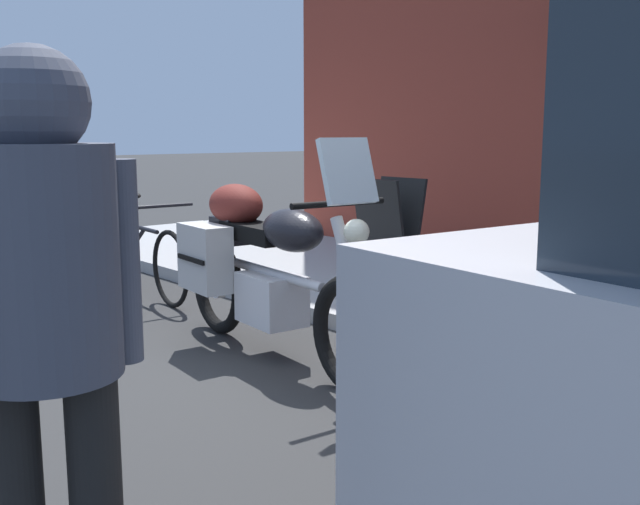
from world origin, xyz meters
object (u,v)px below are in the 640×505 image
(pedestrian_walking, at_px, (44,294))
(second_bicycle_by_cafe, at_px, (74,235))
(sandwich_board_sign, at_px, (389,229))
(parked_bicycle, at_px, (144,256))
(touring_motorcycle, at_px, (261,263))

(pedestrian_walking, distance_m, second_bicycle_by_cafe, 6.14)
(pedestrian_walking, xyz_separation_m, sandwich_board_sign, (-2.75, 4.12, -0.46))
(parked_bicycle, relative_size, sandwich_board_sign, 1.86)
(parked_bicycle, xyz_separation_m, pedestrian_walking, (4.03, -2.35, 0.68))
(pedestrian_walking, distance_m, sandwich_board_sign, 4.98)
(sandwich_board_sign, relative_size, second_bicycle_by_cafe, 0.54)
(sandwich_board_sign, xyz_separation_m, second_bicycle_by_cafe, (-2.87, -1.75, -0.20))
(sandwich_board_sign, bearing_deg, pedestrian_walking, -56.28)
(pedestrian_walking, bearing_deg, sandwich_board_sign, 123.72)
(parked_bicycle, distance_m, pedestrian_walking, 4.72)
(parked_bicycle, distance_m, second_bicycle_by_cafe, 1.59)
(pedestrian_walking, xyz_separation_m, second_bicycle_by_cafe, (-5.62, 2.37, -0.66))
(touring_motorcycle, relative_size, parked_bicycle, 1.32)
(parked_bicycle, relative_size, second_bicycle_by_cafe, 1.00)
(parked_bicycle, bearing_deg, touring_motorcycle, -7.19)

